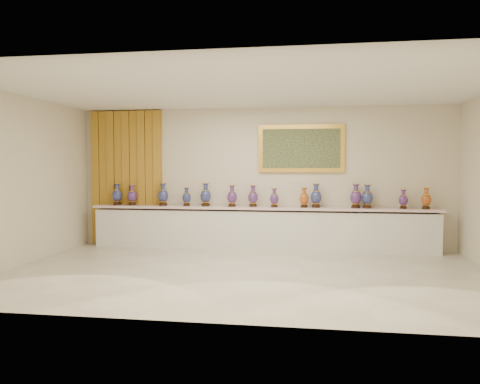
% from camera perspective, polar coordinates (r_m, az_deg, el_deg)
% --- Properties ---
extents(ground, '(8.00, 8.00, 0.00)m').
position_cam_1_polar(ground, '(7.76, 0.70, -9.85)').
color(ground, beige).
rests_on(ground, ground).
extents(room, '(8.00, 8.00, 8.00)m').
position_cam_1_polar(room, '(10.52, -10.52, 2.27)').
color(room, beige).
rests_on(room, ground).
extents(counter, '(7.28, 0.48, 0.90)m').
position_cam_1_polar(counter, '(9.90, 2.54, -4.49)').
color(counter, white).
rests_on(counter, ground).
extents(vase_0, '(0.28, 0.28, 0.49)m').
position_cam_1_polar(vase_0, '(10.67, -14.76, -0.36)').
color(vase_0, black).
rests_on(vase_0, counter).
extents(vase_1, '(0.26, 0.26, 0.45)m').
position_cam_1_polar(vase_1, '(10.53, -13.02, -0.46)').
color(vase_1, black).
rests_on(vase_1, counter).
extents(vase_2, '(0.27, 0.27, 0.50)m').
position_cam_1_polar(vase_2, '(10.26, -9.36, -0.41)').
color(vase_2, black).
rests_on(vase_2, counter).
extents(vase_3, '(0.22, 0.22, 0.40)m').
position_cam_1_polar(vase_3, '(10.14, -6.53, -0.68)').
color(vase_3, black).
rests_on(vase_3, counter).
extents(vase_4, '(0.26, 0.26, 0.50)m').
position_cam_1_polar(vase_4, '(10.02, -4.21, -0.45)').
color(vase_4, black).
rests_on(vase_4, counter).
extents(vase_5, '(0.28, 0.28, 0.46)m').
position_cam_1_polar(vase_5, '(9.86, -0.97, -0.61)').
color(vase_5, black).
rests_on(vase_5, counter).
extents(vase_6, '(0.24, 0.24, 0.45)m').
position_cam_1_polar(vase_6, '(9.86, 1.60, -0.62)').
color(vase_6, black).
rests_on(vase_6, counter).
extents(vase_7, '(0.23, 0.23, 0.40)m').
position_cam_1_polar(vase_7, '(9.75, 4.21, -0.81)').
color(vase_7, black).
rests_on(vase_7, counter).
extents(vase_8, '(0.20, 0.20, 0.41)m').
position_cam_1_polar(vase_8, '(9.75, 7.81, -0.79)').
color(vase_8, black).
rests_on(vase_8, counter).
extents(vase_9, '(0.24, 0.24, 0.49)m').
position_cam_1_polar(vase_9, '(9.78, 9.26, -0.58)').
color(vase_9, black).
rests_on(vase_9, counter).
extents(vase_10, '(0.29, 0.29, 0.50)m').
position_cam_1_polar(vase_10, '(9.82, 13.93, -0.60)').
color(vase_10, black).
rests_on(vase_10, counter).
extents(vase_11, '(0.27, 0.27, 0.48)m').
position_cam_1_polar(vase_11, '(9.83, 15.26, -0.65)').
color(vase_11, black).
rests_on(vase_11, counter).
extents(vase_12, '(0.23, 0.23, 0.39)m').
position_cam_1_polar(vase_12, '(9.95, 19.29, -0.91)').
color(vase_12, black).
rests_on(vase_12, counter).
extents(vase_13, '(0.26, 0.26, 0.43)m').
position_cam_1_polar(vase_13, '(10.01, 21.75, -0.83)').
color(vase_13, black).
rests_on(vase_13, counter).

